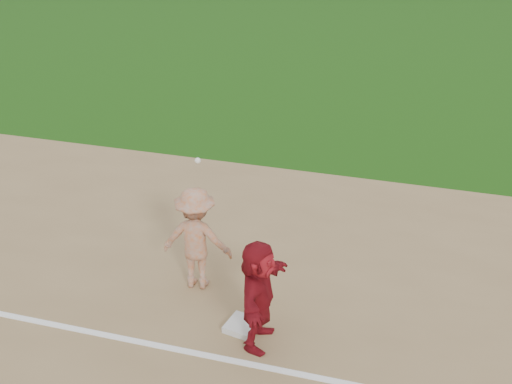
# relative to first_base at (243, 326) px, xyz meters

# --- Properties ---
(ground) EXTENTS (160.00, 160.00, 0.00)m
(ground) POSITION_rel_first_base_xyz_m (-0.27, 0.15, -0.07)
(ground) COLOR #1A480D
(ground) RESTS_ON ground
(foul_line) EXTENTS (60.00, 0.10, 0.01)m
(foul_line) POSITION_rel_first_base_xyz_m (-0.27, -0.65, -0.04)
(foul_line) COLOR white
(foul_line) RESTS_ON infield_dirt
(first_base) EXTENTS (0.50, 0.50, 0.10)m
(first_base) POSITION_rel_first_base_xyz_m (0.00, 0.00, 0.00)
(first_base) COLOR silver
(first_base) RESTS_ON infield_dirt
(base_runner) EXTENTS (0.48, 1.46, 1.57)m
(base_runner) POSITION_rel_first_base_xyz_m (0.29, -0.19, 0.74)
(base_runner) COLOR maroon
(base_runner) RESTS_ON infield_dirt
(first_base_play) EXTENTS (1.10, 0.70, 2.30)m
(first_base_play) POSITION_rel_first_base_xyz_m (-0.96, 0.82, 0.77)
(first_base_play) COLOR #9A9A9C
(first_base_play) RESTS_ON infield_dirt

